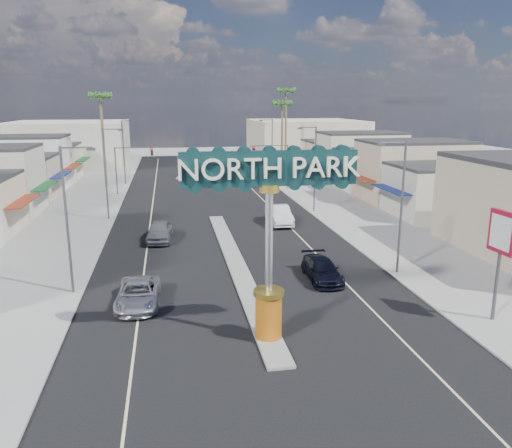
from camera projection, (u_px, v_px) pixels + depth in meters
name	position (u px, v px, depth m)	size (l,w,h in m)	color
ground	(215.00, 216.00, 51.51)	(160.00, 160.00, 0.00)	gray
road	(215.00, 216.00, 51.51)	(20.00, 120.00, 0.01)	black
median_island	(236.00, 263.00, 36.19)	(1.30, 30.00, 0.16)	gray
sidewalk_left	(73.00, 221.00, 49.13)	(8.00, 120.00, 0.12)	gray
sidewalk_right	(344.00, 210.00, 53.86)	(8.00, 120.00, 0.12)	gray
storefront_row_left	(2.00, 175.00, 59.17)	(12.00, 42.00, 6.00)	beige
storefront_row_right	(383.00, 166.00, 67.27)	(12.00, 42.00, 6.00)	#B7B29E
backdrop_far_left	(69.00, 144.00, 89.87)	(20.00, 20.00, 8.00)	#B7B29E
backdrop_far_right	(305.00, 141.00, 97.30)	(20.00, 20.00, 8.00)	beige
gateway_sign	(269.00, 223.00, 23.30)	(8.20, 1.50, 9.15)	#D75B10
traffic_signal_left	(130.00, 161.00, 62.32)	(5.09, 0.45, 6.00)	#47474C
traffic_signal_right	(274.00, 158.00, 65.42)	(5.09, 0.45, 6.00)	#47474C
streetlight_l_near	(69.00, 213.00, 29.41)	(2.03, 0.22, 9.00)	#47474C
streetlight_l_mid	(107.00, 169.00, 48.54)	(2.03, 0.22, 9.00)	#47474C
streetlight_l_far	(125.00, 149.00, 69.58)	(2.03, 0.22, 9.00)	#47474C
streetlight_r_near	(400.00, 201.00, 32.93)	(2.03, 0.22, 9.00)	#47474C
streetlight_r_mid	(314.00, 165.00, 52.06)	(2.03, 0.22, 9.00)	#47474C
streetlight_r_far	(271.00, 147.00, 73.10)	(2.03, 0.22, 9.00)	#47474C
palm_left_far	(100.00, 101.00, 65.70)	(2.60, 2.60, 13.10)	brown
palm_right_mid	(282.00, 107.00, 76.04)	(2.60, 2.60, 12.10)	brown
palm_right_far	(286.00, 96.00, 81.69)	(2.60, 2.60, 14.10)	brown
suv_left	(138.00, 294.00, 28.72)	(2.34, 5.07, 1.41)	#BBBCC0
suv_right	(322.00, 270.00, 32.84)	(1.97, 4.85, 1.41)	black
car_parked_left	(159.00, 231.00, 42.09)	(1.98, 4.93, 1.68)	slate
car_parked_right	(279.00, 215.00, 47.90)	(1.89, 5.41, 1.78)	silver
bank_pylon_sign	(502.00, 239.00, 25.68)	(0.35, 1.86, 5.93)	#47474C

